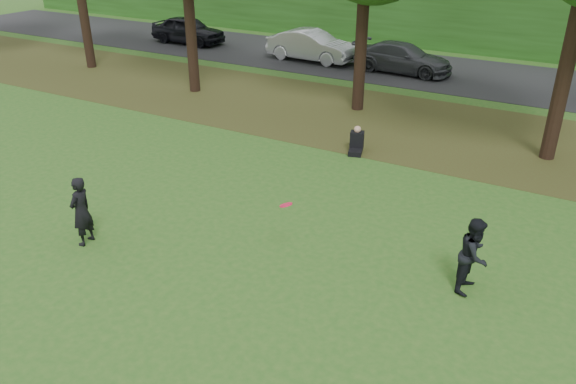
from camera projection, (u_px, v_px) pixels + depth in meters
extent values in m
plane|color=#27581B|center=(197.00, 359.00, 9.50)|extent=(120.00, 120.00, 0.00)
cube|color=#3C2A15|center=(426.00, 129.00, 19.64)|extent=(60.00, 7.00, 0.01)
cube|color=black|center=(478.00, 77.00, 25.88)|extent=(70.00, 7.00, 0.02)
cube|color=#204614|center=(511.00, 4.00, 29.45)|extent=(70.00, 3.00, 5.00)
imported|color=black|center=(81.00, 211.00, 12.50)|extent=(0.48, 0.65, 1.64)
imported|color=black|center=(474.00, 255.00, 10.94)|extent=(0.67, 0.82, 1.59)
imported|color=black|center=(188.00, 30.00, 32.27)|extent=(4.44, 1.82, 1.51)
imported|color=#ADAFB5|center=(311.00, 45.00, 28.41)|extent=(4.69, 1.86, 1.52)
imported|color=#36383D|center=(403.00, 58.00, 26.33)|extent=(4.75, 2.13, 1.35)
cylinder|color=#FF1548|center=(286.00, 205.00, 11.50)|extent=(0.36, 0.37, 0.15)
cube|color=black|center=(355.00, 152.00, 17.57)|extent=(0.54, 0.65, 0.16)
cube|color=black|center=(357.00, 140.00, 17.69)|extent=(0.50, 0.45, 0.56)
sphere|color=tan|center=(358.00, 129.00, 17.53)|extent=(0.22, 0.22, 0.22)
cylinder|color=black|center=(85.00, 22.00, 26.64)|extent=(0.44, 0.44, 4.28)
cylinder|color=black|center=(191.00, 30.00, 22.76)|extent=(0.44, 0.44, 5.08)
cylinder|color=black|center=(360.00, 56.00, 20.75)|extent=(0.44, 0.44, 4.12)
cylinder|color=black|center=(562.00, 85.00, 16.31)|extent=(0.44, 0.44, 4.62)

